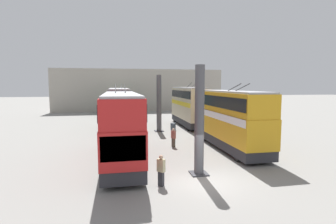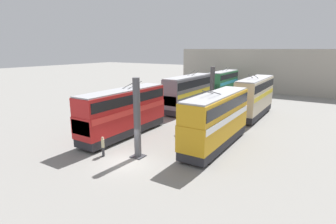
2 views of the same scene
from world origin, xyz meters
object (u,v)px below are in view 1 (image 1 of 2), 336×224
at_px(bus_left_near, 230,116).
at_px(bus_right_mid, 119,106).
at_px(oil_drum, 173,127).
at_px(bus_left_far, 189,104).
at_px(bus_right_far, 118,101).
at_px(person_by_right_row, 161,170).
at_px(bus_right_near, 121,123).
at_px(person_aisle_midway, 173,137).

bearing_deg(bus_left_near, bus_right_mid, 37.72).
bearing_deg(oil_drum, bus_left_far, -43.86).
bearing_deg(bus_left_near, bus_right_far, 19.46).
height_order(bus_right_far, person_by_right_row, bus_right_far).
xyz_separation_m(bus_left_near, person_by_right_row, (-7.19, 7.25, -1.93)).
relative_size(bus_left_far, person_by_right_row, 6.10).
bearing_deg(bus_right_mid, bus_left_near, -142.28).
relative_size(bus_left_near, person_by_right_row, 6.12).
relative_size(bus_right_near, person_aisle_midway, 6.65).
relative_size(bus_left_near, bus_right_far, 1.07).
xyz_separation_m(bus_left_far, person_by_right_row, (-20.37, 7.25, -2.06)).
relative_size(bus_right_mid, person_by_right_row, 6.36).
bearing_deg(oil_drum, bus_left_near, -164.76).
distance_m(bus_right_near, person_aisle_midway, 6.21).
bearing_deg(person_by_right_row, oil_drum, 31.31).
bearing_deg(bus_right_mid, oil_drum, -104.81).
distance_m(bus_left_far, person_by_right_row, 21.72).
bearing_deg(person_by_right_row, bus_right_far, 49.06).
height_order(bus_right_mid, person_by_right_row, bus_right_mid).
xyz_separation_m(bus_right_near, oil_drum, (12.42, -6.47, -2.39)).
bearing_deg(person_aisle_midway, bus_right_near, 14.04).
relative_size(bus_right_mid, person_aisle_midway, 6.52).
bearing_deg(person_aisle_midway, bus_left_near, 136.96).
relative_size(bus_left_far, bus_right_near, 0.94).
xyz_separation_m(bus_right_mid, oil_drum, (-1.71, -6.47, -2.47)).
bearing_deg(bus_right_mid, bus_right_far, 0.00).
relative_size(bus_left_near, oil_drum, 12.36).
distance_m(bus_left_far, oil_drum, 4.77).
distance_m(bus_left_near, person_aisle_midway, 5.28).
distance_m(bus_left_far, bus_right_far, 16.00).
bearing_deg(bus_right_far, oil_drum, -157.93).
xyz_separation_m(bus_left_far, bus_right_near, (-15.33, 9.26, -0.16)).
distance_m(person_aisle_midway, person_by_right_row, 9.11).
bearing_deg(oil_drum, bus_right_far, 22.07).
bearing_deg(bus_left_far, person_aisle_midway, 158.19).
relative_size(bus_left_near, bus_right_near, 0.94).
xyz_separation_m(person_by_right_row, oil_drum, (17.46, -4.45, -0.49)).
bearing_deg(bus_left_far, person_by_right_row, 160.42).
xyz_separation_m(bus_right_far, oil_drum, (-15.95, -6.47, -2.31)).
bearing_deg(bus_right_near, bus_left_far, -31.14).
bearing_deg(bus_right_near, bus_left_near, -76.92).
height_order(bus_right_mid, bus_right_far, bus_right_mid).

